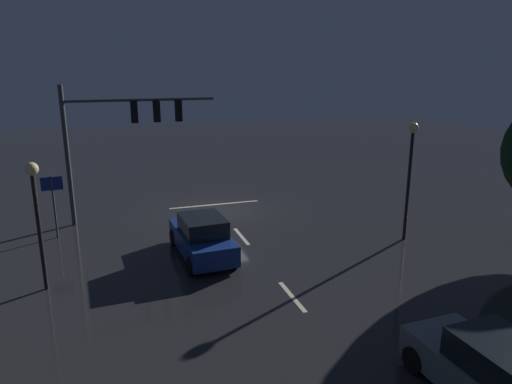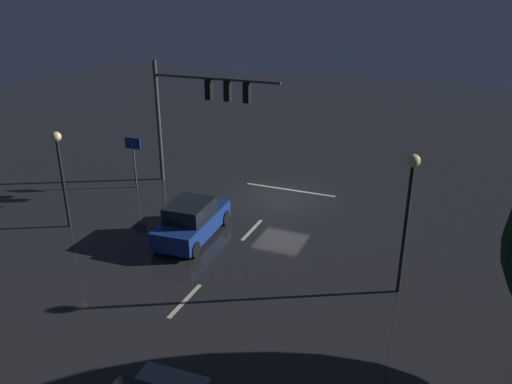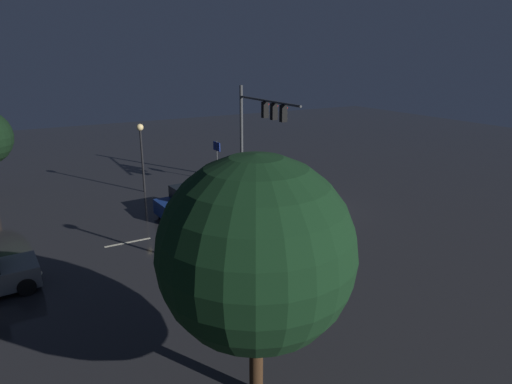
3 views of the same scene
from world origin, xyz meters
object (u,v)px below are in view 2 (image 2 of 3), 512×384
object	(u,v)px
traffic_signal_assembly	(199,101)
route_sign	(133,151)
car_approaching	(192,221)
street_lamp_right_kerb	(60,160)
street_lamp_left_kerb	(409,199)

from	to	relation	value
traffic_signal_assembly	route_sign	distance (m)	4.45
traffic_signal_assembly	route_sign	size ratio (longest dim) A/B	2.51
car_approaching	street_lamp_right_kerb	world-z (taller)	street_lamp_right_kerb
car_approaching	street_lamp_right_kerb	xyz separation A→B (m)	(5.73, 1.20, 2.38)
traffic_signal_assembly	car_approaching	xyz separation A→B (m)	(-2.56, 5.73, -3.88)
car_approaching	street_lamp_right_kerb	bearing A→B (deg)	11.82
street_lamp_left_kerb	route_sign	distance (m)	15.56
route_sign	street_lamp_left_kerb	bearing A→B (deg)	161.13
car_approaching	street_lamp_left_kerb	size ratio (longest dim) A/B	0.86
traffic_signal_assembly	street_lamp_left_kerb	distance (m)	13.29
street_lamp_left_kerb	traffic_signal_assembly	bearing A→B (deg)	-30.15
traffic_signal_assembly	street_lamp_left_kerb	size ratio (longest dim) A/B	1.38
street_lamp_left_kerb	route_sign	world-z (taller)	street_lamp_left_kerb
traffic_signal_assembly	street_lamp_left_kerb	bearing A→B (deg)	149.85
street_lamp_right_kerb	route_sign	size ratio (longest dim) A/B	1.57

